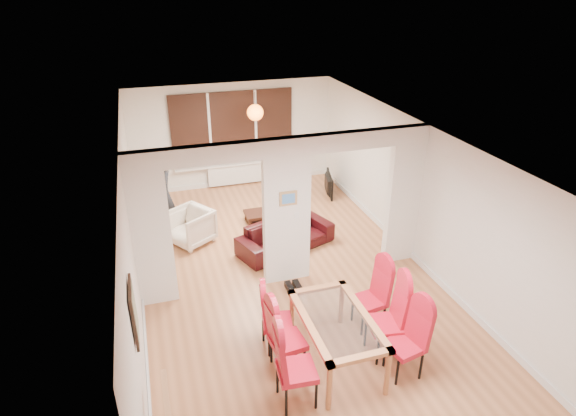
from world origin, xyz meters
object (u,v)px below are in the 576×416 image
dining_chair_rb (386,319)px  sofa (286,235)px  dining_chair_lc (277,317)px  armchair (190,227)px  dining_chair_lb (288,337)px  bottle (280,206)px  person (164,196)px  dining_chair_rc (369,297)px  coffee_table (268,216)px  dining_chair_ra (405,341)px  bowl (270,209)px  television (326,184)px  dining_chair_la (297,365)px  dining_table (336,340)px

dining_chair_rb → sofa: bearing=107.4°
dining_chair_lc → armchair: 3.52m
dining_chair_lb → bottle: (1.16, 4.26, -0.18)m
sofa → person: (-2.17, 1.31, 0.57)m
dining_chair_rc → coffee_table: size_ratio=1.08×
dining_chair_rc → person: bearing=115.1°
dining_chair_ra → coffee_table: size_ratio=1.07×
dining_chair_rb → bottle: 4.38m
sofa → person: 2.60m
dining_chair_ra → armchair: dining_chair_ra is taller
dining_chair_lc → bowl: bearing=87.0°
person → television: 4.03m
person → television: size_ratio=1.87×
armchair → bottle: 2.01m
dining_chair_la → dining_chair_lc: bearing=92.2°
dining_chair_ra → armchair: (-2.28, 4.42, -0.18)m
dining_chair_lc → bottle: 3.97m
dining_chair_lc → person: person is taller
dining_chair_rc → armchair: size_ratio=1.39×
dining_table → dining_chair_ra: (0.78, -0.47, 0.17)m
dining_chair_rb → television: size_ratio=1.29×
dining_chair_la → coffee_table: dining_chair_la is taller
dining_chair_la → bottle: (1.21, 4.82, -0.22)m
coffee_table → bottle: 0.36m
dining_chair_rb → person: size_ratio=0.69×
dining_table → dining_chair_lb: dining_chair_lb is taller
dining_table → bowl: (0.29, 4.45, -0.12)m
dining_chair_ra → dining_chair_rb: bearing=85.9°
television → coffee_table: television is taller
person → bottle: 2.45m
dining_chair_ra → person: person is taller
coffee_table → dining_chair_rc: bearing=-82.2°
television → coffee_table: bearing=133.2°
bowl → dining_chair_la: bearing=-101.7°
coffee_table → person: bearing=178.1°
dining_chair_la → dining_chair_rc: bearing=39.9°
dining_chair_lb → dining_chair_rc: 1.52m
dining_chair_ra → dining_chair_rb: size_ratio=0.92×
coffee_table → bowl: bowl is taller
television → bowl: size_ratio=4.41×
dining_chair_lb → television: size_ratio=1.21×
dining_table → bottle: dining_table is taller
dining_table → armchair: size_ratio=2.03×
sofa → coffee_table: bearing=71.0°
dining_chair_rc → bowl: bearing=87.6°
dining_chair_la → coffee_table: bearing=83.8°
armchair → coffee_table: (1.73, 0.46, -0.24)m
dining_table → dining_chair_rc: size_ratio=1.46×
dining_chair_lc → bowl: dining_chair_lc is taller
dining_table → person: bearing=113.2°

